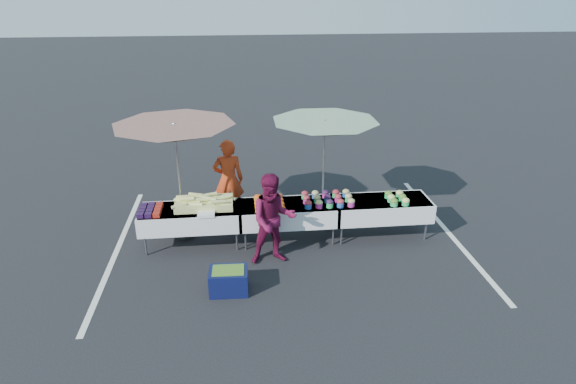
{
  "coord_description": "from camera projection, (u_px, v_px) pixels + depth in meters",
  "views": [
    {
      "loc": [
        -0.88,
        -8.1,
        4.55
      ],
      "look_at": [
        0.0,
        0.0,
        1.0
      ],
      "focal_mm": 30.0,
      "sensor_mm": 36.0,
      "label": 1
    }
  ],
  "objects": [
    {
      "name": "ground",
      "position": [
        288.0,
        239.0,
        9.29
      ],
      "size": [
        80.0,
        80.0,
        0.0
      ],
      "primitive_type": "plane",
      "color": "black"
    },
    {
      "name": "corn_pile",
      "position": [
        204.0,
        203.0,
        8.84
      ],
      "size": [
        1.16,
        0.57,
        0.26
      ],
      "color": "#D7E374",
      "rests_on": "table_left"
    },
    {
      "name": "umbrella_right",
      "position": [
        325.0,
        129.0,
        9.29
      ],
      "size": [
        2.74,
        2.74,
        2.15
      ],
      "rotation": [
        0.0,
        0.0,
        0.38
      ],
      "color": "black",
      "rests_on": "ground"
    },
    {
      "name": "table_left",
      "position": [
        191.0,
        217.0,
        8.88
      ],
      "size": [
        1.86,
        0.81,
        0.75
      ],
      "color": "white",
      "rests_on": "ground"
    },
    {
      "name": "table_center",
      "position": [
        288.0,
        212.0,
        9.06
      ],
      "size": [
        1.86,
        0.81,
        0.75
      ],
      "color": "white",
      "rests_on": "ground"
    },
    {
      "name": "storage_bin",
      "position": [
        229.0,
        280.0,
        7.65
      ],
      "size": [
        0.62,
        0.46,
        0.4
      ],
      "rotation": [
        0.0,
        0.0,
        -0.03
      ],
      "color": "#0C113C",
      "rests_on": "ground"
    },
    {
      "name": "stripe_left",
      "position": [
        118.0,
        248.0,
        8.97
      ],
      "size": [
        0.1,
        5.0,
        0.0
      ],
      "primitive_type": "cube",
      "color": "silver",
      "rests_on": "ground"
    },
    {
      "name": "potato_cups",
      "position": [
        328.0,
        199.0,
        9.03
      ],
      "size": [
        0.94,
        0.58,
        0.16
      ],
      "color": "#2254A2",
      "rests_on": "table_right"
    },
    {
      "name": "bean_baskets",
      "position": [
        397.0,
        198.0,
        9.07
      ],
      "size": [
        0.36,
        0.5,
        0.15
      ],
      "color": "green",
      "rests_on": "table_right"
    },
    {
      "name": "berry_punnets",
      "position": [
        150.0,
        210.0,
        8.67
      ],
      "size": [
        0.4,
        0.54,
        0.08
      ],
      "color": "black",
      "rests_on": "table_left"
    },
    {
      "name": "carrot_bowls",
      "position": [
        269.0,
        203.0,
        8.92
      ],
      "size": [
        0.55,
        0.69,
        0.11
      ],
      "color": "orange",
      "rests_on": "table_center"
    },
    {
      "name": "vendor",
      "position": [
        228.0,
        180.0,
        9.83
      ],
      "size": [
        0.64,
        0.44,
        1.71
      ],
      "primitive_type": "imported",
      "rotation": [
        0.0,
        0.0,
        3.2
      ],
      "color": "#C03816",
      "rests_on": "ground"
    },
    {
      "name": "umbrella_left",
      "position": [
        175.0,
        134.0,
        8.63
      ],
      "size": [
        2.47,
        2.47,
        2.27
      ],
      "rotation": [
        0.0,
        0.0,
        -0.12
      ],
      "color": "black",
      "rests_on": "ground"
    },
    {
      "name": "plastic_bags",
      "position": [
        206.0,
        214.0,
        8.56
      ],
      "size": [
        0.3,
        0.25,
        0.05
      ],
      "primitive_type": "cube",
      "color": "white",
      "rests_on": "table_left"
    },
    {
      "name": "stripe_right",
      "position": [
        447.0,
        231.0,
        9.6
      ],
      "size": [
        0.1,
        5.0,
        0.0
      ],
      "primitive_type": "cube",
      "color": "silver",
      "rests_on": "ground"
    },
    {
      "name": "customer",
      "position": [
        273.0,
        220.0,
        8.24
      ],
      "size": [
        0.85,
        0.68,
        1.65
      ],
      "primitive_type": "imported",
      "rotation": [
        0.0,
        0.0,
        0.08
      ],
      "color": "#5E0E2F",
      "rests_on": "ground"
    },
    {
      "name": "table_right",
      "position": [
        381.0,
        208.0,
        9.23
      ],
      "size": [
        1.86,
        0.81,
        0.75
      ],
      "color": "white",
      "rests_on": "ground"
    }
  ]
}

